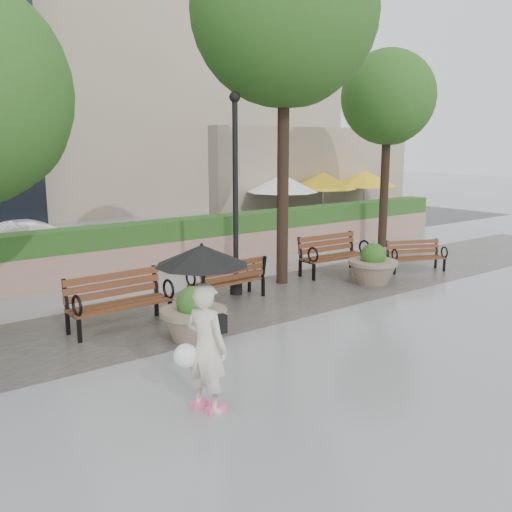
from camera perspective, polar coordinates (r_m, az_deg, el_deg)
ground at (r=9.85m, az=6.44°, el=-9.07°), size 100.00×100.00×0.00m
cobble_strip at (r=12.06m, az=-3.57°, el=-5.15°), size 28.00×3.20×0.01m
hedge_wall at (r=15.30m, az=-12.07°, el=0.68°), size 24.00×0.80×1.35m
cafe_wall at (r=23.07m, az=6.20°, el=7.70°), size 10.00×0.60×4.00m
cafe_hedge at (r=21.34m, az=9.25°, el=3.15°), size 8.00×0.50×0.90m
asphalt_street at (r=19.05m, az=-17.26°, el=0.45°), size 40.00×7.00×0.00m
bldg_stone at (r=34.50m, az=-9.19°, el=22.15°), size 18.00×10.00×20.00m
bench_1 at (r=10.93m, az=-13.42°, el=-5.55°), size 1.93×0.81×1.02m
bench_2 at (r=12.49m, az=-2.84°, el=-3.27°), size 1.77×0.76×0.93m
bench_3 at (r=15.14m, az=7.71°, el=-0.67°), size 1.95×0.85×1.02m
bench_4 at (r=15.90m, az=15.67°, el=-0.64°), size 1.64×1.18×0.82m
planter_left at (r=10.05m, az=-6.23°, el=-6.32°), size 1.17×1.17×0.98m
planter_right at (r=14.26m, az=11.60°, el=-1.17°), size 1.20×1.20×1.01m
lamppost at (r=12.71m, az=-2.06°, el=4.86°), size 0.28×0.28×4.49m
tree_1 at (r=14.12m, az=3.14°, el=22.52°), size 4.29×4.29×8.48m
tree_2 at (r=19.41m, az=13.19°, el=14.78°), size 3.15×3.00×6.34m
patio_umb_white at (r=20.16m, az=2.67°, el=7.22°), size 2.50×2.50×2.30m
patio_umb_yellow_a at (r=21.71m, az=6.74°, el=7.44°), size 2.50×2.50×2.30m
patio_umb_yellow_b at (r=23.32m, az=10.83°, el=7.58°), size 2.50×2.50×2.30m
car_right at (r=17.60m, az=-21.06°, el=1.33°), size 3.72×1.46×1.21m
pedestrian at (r=7.23m, az=-5.21°, el=-5.59°), size 1.18×1.18×2.16m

